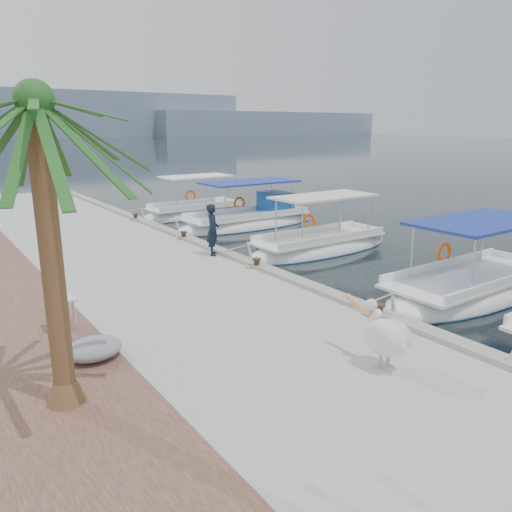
{
  "coord_description": "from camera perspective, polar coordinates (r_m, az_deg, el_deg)",
  "views": [
    {
      "loc": [
        -8.97,
        -10.83,
        4.86
      ],
      "look_at": [
        -1.0,
        0.6,
        1.2
      ],
      "focal_mm": 35.0,
      "sensor_mm": 36.0,
      "label": 1
    }
  ],
  "objects": [
    {
      "name": "ground",
      "position": [
        14.88,
        4.5,
        -4.4
      ],
      "size": [
        400.0,
        400.0,
        0.0
      ],
      "primitive_type": "plane",
      "color": "black",
      "rests_on": "ground"
    },
    {
      "name": "concrete_quay",
      "position": [
        17.54,
        -13.72,
        -0.96
      ],
      "size": [
        6.0,
        40.0,
        0.5
      ],
      "primitive_type": "cube",
      "color": "#9D9C97",
      "rests_on": "ground"
    },
    {
      "name": "quay_curb",
      "position": [
        18.59,
        -5.8,
        1.26
      ],
      "size": [
        0.44,
        40.0,
        0.12
      ],
      "primitive_type": "cube",
      "color": "gray",
      "rests_on": "concrete_quay"
    },
    {
      "name": "distant_hills",
      "position": [
        215.82,
        -25.41,
        14.07
      ],
      "size": [
        330.0,
        60.0,
        18.0
      ],
      "color": "slate",
      "rests_on": "ground"
    },
    {
      "name": "fishing_caique_b",
      "position": [
        16.03,
        23.3,
        -3.71
      ],
      "size": [
        7.22,
        2.57,
        2.83
      ],
      "color": "white",
      "rests_on": "ground"
    },
    {
      "name": "fishing_caique_c",
      "position": [
        19.92,
        7.19,
        0.84
      ],
      "size": [
        6.92,
        2.13,
        2.83
      ],
      "color": "white",
      "rests_on": "ground"
    },
    {
      "name": "fishing_caique_d",
      "position": [
        24.76,
        -0.86,
        3.82
      ],
      "size": [
        7.88,
        2.41,
        2.83
      ],
      "color": "white",
      "rests_on": "ground"
    },
    {
      "name": "fishing_caique_e",
      "position": [
        27.62,
        -7.02,
        4.73
      ],
      "size": [
        6.26,
        2.15,
        2.83
      ],
      "color": "white",
      "rests_on": "ground"
    },
    {
      "name": "mooring_bollards",
      "position": [
        15.61,
        0.07,
        -0.76
      ],
      "size": [
        0.28,
        20.28,
        0.33
      ],
      "color": "black",
      "rests_on": "concrete_quay"
    },
    {
      "name": "pelican",
      "position": [
        9.56,
        14.47,
        -8.77
      ],
      "size": [
        0.6,
        1.56,
        1.21
      ],
      "color": "tan",
      "rests_on": "concrete_quay"
    },
    {
      "name": "fisherman",
      "position": [
        17.19,
        -4.97,
        3.01
      ],
      "size": [
        0.68,
        0.77,
        1.78
      ],
      "primitive_type": "imported",
      "rotation": [
        0.0,
        0.0,
        1.09
      ],
      "color": "black",
      "rests_on": "concrete_quay"
    },
    {
      "name": "date_palm",
      "position": [
        7.9,
        -23.98,
        15.7
      ],
      "size": [
        4.6,
        4.6,
        5.61
      ],
      "color": "brown",
      "rests_on": "cobblestone_strip"
    },
    {
      "name": "tarp_bundle",
      "position": [
        10.23,
        -18.1,
        -10.05
      ],
      "size": [
        1.1,
        0.9,
        0.4
      ],
      "primitive_type": "ellipsoid",
      "color": "gray",
      "rests_on": "cobblestone_strip"
    },
    {
      "name": "folding_table",
      "position": [
        11.72,
        -21.34,
        -5.45
      ],
      "size": [
        0.55,
        0.55,
        0.73
      ],
      "color": "silver",
      "rests_on": "cobblestone_strip"
    }
  ]
}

